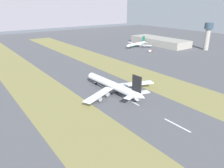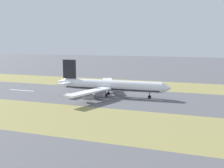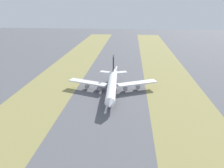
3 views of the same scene
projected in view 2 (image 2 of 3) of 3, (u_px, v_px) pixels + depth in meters
name	position (u px, v px, depth m)	size (l,w,h in m)	color
ground_plane	(117.00, 97.00, 146.01)	(800.00, 800.00, 0.00)	#56565B
grass_median_west	(136.00, 85.00, 188.06)	(40.00, 600.00, 0.01)	olive
grass_median_east	(83.00, 120.00, 103.96)	(40.00, 600.00, 0.01)	olive
centreline_dash_near	(22.00, 90.00, 166.20)	(1.20, 18.00, 0.01)	silver
centreline_dash_mid	(79.00, 94.00, 153.52)	(1.20, 18.00, 0.01)	silver
centreline_dash_far	(146.00, 99.00, 140.83)	(1.20, 18.00, 0.01)	silver
airplane_main_jet	(109.00, 86.00, 148.04)	(64.07, 67.18, 20.20)	white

